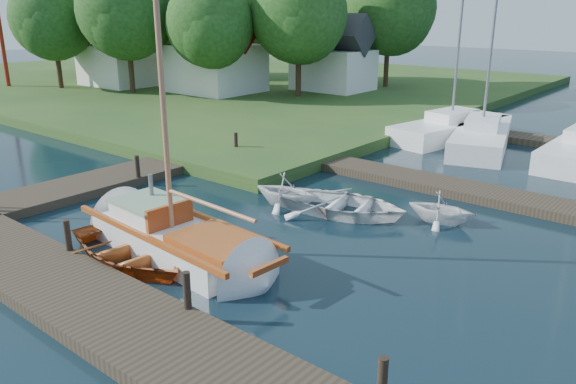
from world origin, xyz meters
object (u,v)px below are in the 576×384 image
Objects in this scene: tender_b at (287,188)px; mooring_post_1 at (68,235)px; tree_0 at (53,16)px; tender_d at (442,205)px; mooring_post_5 at (236,142)px; house_b at (121,54)px; tender_c at (344,201)px; tree_3 at (299,13)px; mooring_post_3 at (382,380)px; mooring_post_2 at (187,290)px; marina_boat_0 at (451,127)px; tree_5 at (165,17)px; sailboat at (181,243)px; mooring_post_4 at (137,166)px; marina_boat_1 at (482,135)px; tree_1 at (127,8)px; house_a at (213,55)px; dinghy at (130,246)px; tree_6 at (83,14)px; tree_2 at (211,22)px; tree_7 at (390,7)px.

mooring_post_1 is at bearing 157.87° from tender_b.
tender_d is at bearing -11.21° from tree_0.
mooring_post_5 is 0.14× the size of house_b.
tender_c is 0.45× the size of tree_3.
tree_0 reaches higher than mooring_post_3.
tender_b is at bearing 104.33° from tender_d.
mooring_post_2 is 19.64m from marina_boat_0.
house_b is 6.90m from tree_5.
sailboat reaches higher than house_b.
mooring_post_3 is 7.41m from sailboat.
tree_5 is at bearing 138.92° from mooring_post_4.
marina_boat_1 is 1.17× the size of tree_1.
mooring_post_2 is 1.00× the size of mooring_post_3.
house_b is (-8.00, -2.00, -0.19)m from house_a.
mooring_post_4 is 6.59m from dinghy.
tree_6 reaches higher than mooring_post_3.
mooring_post_3 is 47.24m from tree_6.
tree_2 is at bearing 56.03° from tender_d.
tender_d is 0.23× the size of tree_3.
tree_6 is (-29.00, 11.05, 4.94)m from mooring_post_5.
tree_7 reaches higher than dinghy.
mooring_post_2 is 0.40× the size of tender_d.
tree_1 is (-24.25, -1.61, 5.52)m from marina_boat_1.
marina_boat_0 is 1.21× the size of tree_7.
tree_2 is (-19.50, 19.05, 4.55)m from mooring_post_2.
tree_3 is at bearing 5.19° from tree_6.
tree_6 is at bearing 155.16° from sailboat.
mooring_post_1 is at bearing -173.48° from marina_boat_0.
mooring_post_4 is 15.39m from marina_boat_0.
tree_7 is (-9.00, 31.05, 5.50)m from mooring_post_1.
dinghy is at bearing -30.44° from tree_6.
mooring_post_3 is at bearing -49.05° from tree_3.
marina_boat_0 is 13.97m from tree_3.
tree_7 is at bearing 100.86° from mooring_post_4.
tree_7 is (12.00, 14.00, 0.11)m from tree_1.
tender_d is 0.25× the size of tree_5.
tree_5 is (-12.00, 6.00, 0.17)m from tree_2.
tree_3 is (-15.50, 23.05, 5.11)m from mooring_post_2.
marina_boat_1 reaches higher than tree_0.
mooring_post_2 and mooring_post_3 have the same top height.
tree_6 is at bearing 97.99° from marina_boat_0.
house_a is (-21.50, 21.00, 2.26)m from mooring_post_2.
tender_c is at bearing -20.51° from mooring_post_5.
tender_b is at bearing 77.26° from mooring_post_1.
house_b is (-26.43, -0.40, 2.19)m from marina_boat_0.
tree_3 is (-20.00, 23.05, 5.11)m from mooring_post_3.
mooring_post_1 is 37.13m from tree_5.
tree_7 is at bearing 15.65° from tender_c.
mooring_post_5 is 22.32m from tree_7.
mooring_post_4 is 0.36× the size of tender_b.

